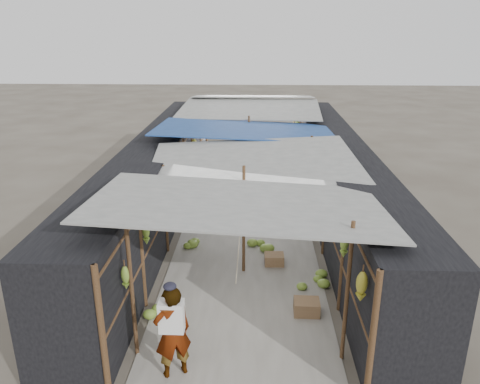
# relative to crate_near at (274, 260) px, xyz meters

# --- Properties ---
(ground) EXTENTS (80.00, 80.00, 0.00)m
(ground) POSITION_rel_crate_near_xyz_m (-0.73, -3.35, -0.14)
(ground) COLOR #6B6356
(ground) RESTS_ON ground
(aisle_slab) EXTENTS (3.60, 16.00, 0.02)m
(aisle_slab) POSITION_rel_crate_near_xyz_m (-0.73, 3.15, -0.13)
(aisle_slab) COLOR #9E998E
(aisle_slab) RESTS_ON ground
(stall_left) EXTENTS (1.40, 15.00, 2.30)m
(stall_left) POSITION_rel_crate_near_xyz_m (-3.43, 3.15, 1.01)
(stall_left) COLOR black
(stall_left) RESTS_ON ground
(stall_right) EXTENTS (1.40, 15.00, 2.30)m
(stall_right) POSITION_rel_crate_near_xyz_m (1.97, 3.15, 1.01)
(stall_right) COLOR black
(stall_right) RESTS_ON ground
(crate_near) EXTENTS (0.47, 0.38, 0.28)m
(crate_near) POSITION_rel_crate_near_xyz_m (0.00, 0.00, 0.00)
(crate_near) COLOR #8F6D49
(crate_near) RESTS_ON ground
(crate_mid) EXTENTS (0.52, 0.42, 0.31)m
(crate_mid) POSITION_rel_crate_near_xyz_m (0.58, -2.04, 0.01)
(crate_mid) COLOR #8F6D49
(crate_mid) RESTS_ON ground
(crate_back) EXTENTS (0.54, 0.50, 0.28)m
(crate_back) POSITION_rel_crate_near_xyz_m (-1.71, 7.35, 0.00)
(crate_back) COLOR #8F6D49
(crate_back) RESTS_ON ground
(black_basin) EXTENTS (0.60, 0.60, 0.18)m
(black_basin) POSITION_rel_crate_near_xyz_m (0.74, 4.29, -0.05)
(black_basin) COLOR black
(black_basin) RESTS_ON ground
(vendor_elderly) EXTENTS (0.72, 0.63, 1.67)m
(vendor_elderly) POSITION_rel_crate_near_xyz_m (-1.78, -3.85, 0.69)
(vendor_elderly) COLOR white
(vendor_elderly) RESTS_ON ground
(shopper_blue) EXTENTS (0.85, 0.69, 1.62)m
(shopper_blue) POSITION_rel_crate_near_xyz_m (-1.94, 5.28, 0.67)
(shopper_blue) COLOR navy
(shopper_blue) RESTS_ON ground
(vendor_seated) EXTENTS (0.53, 0.62, 0.84)m
(vendor_seated) POSITION_rel_crate_near_xyz_m (0.41, 3.24, 0.28)
(vendor_seated) COLOR #4F4A44
(vendor_seated) RESTS_ON ground
(market_canopy) EXTENTS (5.62, 15.20, 2.77)m
(market_canopy) POSITION_rel_crate_near_xyz_m (-0.70, 3.51, 2.27)
(market_canopy) COLOR brown
(market_canopy) RESTS_ON ground
(hanging_bananas) EXTENTS (3.96, 14.06, 0.73)m
(hanging_bananas) POSITION_rel_crate_near_xyz_m (-0.80, 3.07, 1.54)
(hanging_bananas) COLOR olive
(hanging_bananas) RESTS_ON ground
(floor_bananas) EXTENTS (4.05, 10.57, 0.34)m
(floor_bananas) POSITION_rel_crate_near_xyz_m (-0.63, 3.09, 0.02)
(floor_bananas) COLOR #ACA32C
(floor_bananas) RESTS_ON ground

